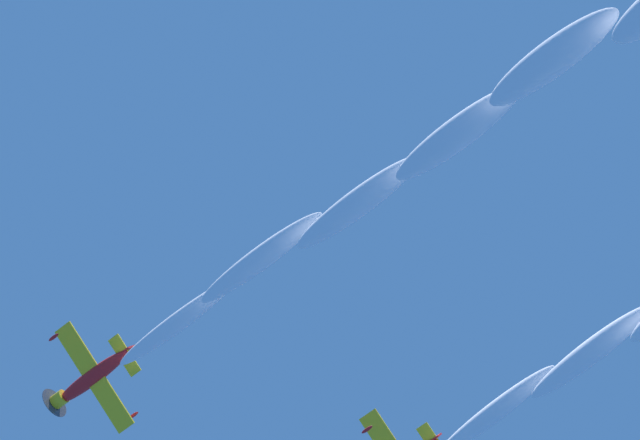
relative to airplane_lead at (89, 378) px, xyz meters
name	(u,v)px	position (x,y,z in m)	size (l,w,h in m)	color
airplane_lead	(89,378)	(0.00, 0.00, 0.00)	(6.72, 6.81, 3.11)	red
smoke_trail_lead	(555,71)	(27.60, -19.55, -5.70)	(42.11, 30.25, 10.14)	white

